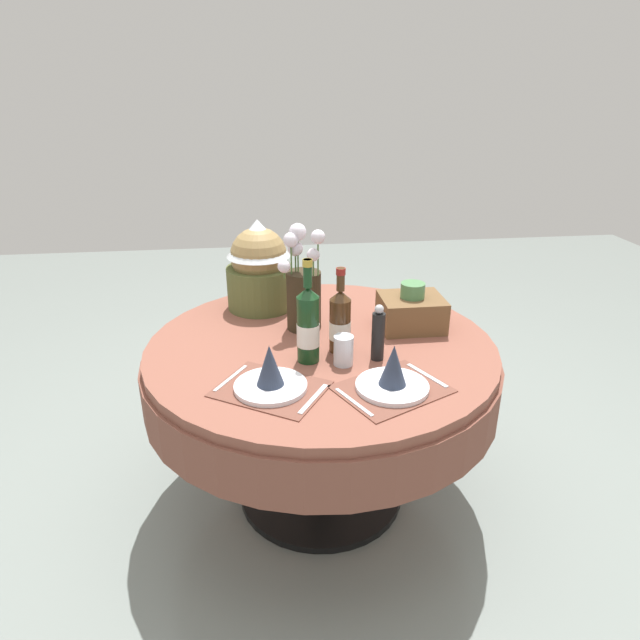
% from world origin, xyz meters
% --- Properties ---
extents(ground, '(8.00, 8.00, 0.00)m').
position_xyz_m(ground, '(0.00, 0.00, 0.00)').
color(ground, gray).
extents(dining_table, '(1.37, 1.37, 0.73)m').
position_xyz_m(dining_table, '(0.00, 0.00, 0.59)').
color(dining_table, brown).
rests_on(dining_table, ground).
extents(place_setting_left, '(0.43, 0.40, 0.16)m').
position_xyz_m(place_setting_left, '(-0.21, -0.33, 0.78)').
color(place_setting_left, brown).
rests_on(place_setting_left, dining_table).
extents(place_setting_right, '(0.42, 0.38, 0.16)m').
position_xyz_m(place_setting_right, '(0.19, -0.38, 0.78)').
color(place_setting_right, brown).
rests_on(place_setting_right, dining_table).
extents(flower_vase, '(0.18, 0.16, 0.43)m').
position_xyz_m(flower_vase, '(-0.05, 0.14, 0.90)').
color(flower_vase, '#332819').
rests_on(flower_vase, dining_table).
extents(wine_bottle_left, '(0.08, 0.08, 0.32)m').
position_xyz_m(wine_bottle_left, '(0.06, -0.08, 0.85)').
color(wine_bottle_left, '#422814').
rests_on(wine_bottle_left, dining_table).
extents(wine_bottle_rear, '(0.08, 0.08, 0.38)m').
position_xyz_m(wine_bottle_rear, '(-0.06, -0.14, 0.87)').
color(wine_bottle_rear, '#143819').
rests_on(wine_bottle_rear, dining_table).
extents(tumbler_near_right, '(0.07, 0.07, 0.11)m').
position_xyz_m(tumbler_near_right, '(0.06, -0.19, 0.78)').
color(tumbler_near_right, silver).
rests_on(tumbler_near_right, dining_table).
extents(pepper_mill, '(0.05, 0.05, 0.21)m').
position_xyz_m(pepper_mill, '(0.18, -0.16, 0.83)').
color(pepper_mill, black).
rests_on(pepper_mill, dining_table).
extents(gift_tub_back_left, '(0.29, 0.29, 0.40)m').
position_xyz_m(gift_tub_back_left, '(-0.22, 0.40, 0.94)').
color(gift_tub_back_left, '#566033').
rests_on(gift_tub_back_left, dining_table).
extents(woven_basket_side_right, '(0.25, 0.22, 0.19)m').
position_xyz_m(woven_basket_side_right, '(0.38, 0.10, 0.80)').
color(woven_basket_side_right, brown).
rests_on(woven_basket_side_right, dining_table).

